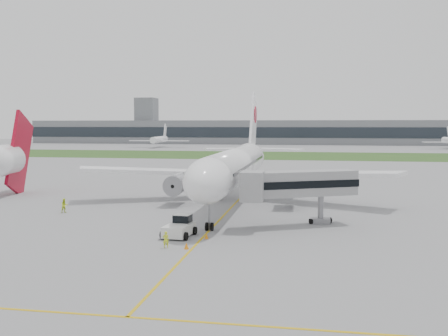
% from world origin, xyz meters
% --- Properties ---
extents(ground, '(600.00, 600.00, 0.00)m').
position_xyz_m(ground, '(0.00, 0.00, 0.00)').
color(ground, gray).
rests_on(ground, ground).
extents(apron_markings, '(70.00, 70.00, 0.04)m').
position_xyz_m(apron_markings, '(0.00, -5.00, 0.00)').
color(apron_markings, gold).
rests_on(apron_markings, ground).
extents(grass_strip, '(600.00, 50.00, 0.02)m').
position_xyz_m(grass_strip, '(0.00, 120.00, 0.01)').
color(grass_strip, '#244B1C').
rests_on(grass_strip, ground).
extents(terminal_building, '(320.00, 22.30, 14.00)m').
position_xyz_m(terminal_building, '(0.00, 229.87, 7.00)').
color(terminal_building, gray).
rests_on(terminal_building, ground).
extents(control_tower, '(12.00, 12.00, 56.00)m').
position_xyz_m(control_tower, '(-90.00, 232.00, 0.00)').
color(control_tower, gray).
rests_on(control_tower, ground).
extents(airliner, '(48.13, 53.95, 17.88)m').
position_xyz_m(airliner, '(0.00, 4.87, 5.66)').
color(airliner, white).
rests_on(airliner, ground).
extents(pushback_tug, '(3.19, 4.38, 2.13)m').
position_xyz_m(pushback_tug, '(-2.49, -18.14, 0.98)').
color(pushback_tug, silver).
rests_on(pushback_tug, ground).
extents(jet_bridge, '(13.31, 9.27, 6.49)m').
position_xyz_m(jet_bridge, '(9.02, -11.11, 4.80)').
color(jet_bridge, gray).
rests_on(jet_bridge, ground).
extents(safety_cone_left, '(0.45, 0.45, 0.62)m').
position_xyz_m(safety_cone_left, '(-0.50, -23.34, 0.31)').
color(safety_cone_left, orange).
rests_on(safety_cone_left, ground).
extents(safety_cone_right, '(0.40, 0.40, 0.55)m').
position_xyz_m(safety_cone_right, '(0.50, -18.93, 0.27)').
color(safety_cone_right, orange).
rests_on(safety_cone_right, ground).
extents(ground_crew_near, '(0.67, 0.54, 1.59)m').
position_xyz_m(ground_crew_near, '(-2.50, -23.28, 0.80)').
color(ground_crew_near, '#CADD24').
rests_on(ground_crew_near, ground).
extents(ground_crew_far, '(1.15, 1.17, 1.90)m').
position_xyz_m(ground_crew_far, '(-21.00, -7.39, 0.95)').
color(ground_crew_far, '#CCE726').
rests_on(ground_crew_far, ground).
extents(distant_aircraft_left, '(32.15, 28.86, 11.57)m').
position_xyz_m(distant_aircraft_left, '(-64.32, 174.92, 0.00)').
color(distant_aircraft_left, white).
rests_on(distant_aircraft_left, ground).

